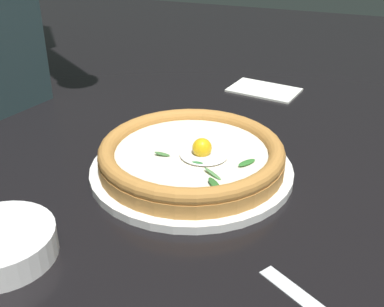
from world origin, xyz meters
TOP-DOWN VIEW (x-y plane):
  - ground_plane at (0.00, 0.00)m, footprint 2.40×2.40m
  - pizza_plate at (0.05, 0.00)m, footprint 0.30×0.30m
  - pizza at (0.05, 0.00)m, footprint 0.27×0.27m
  - side_bowl at (-0.09, -0.25)m, footprint 0.13×0.13m
  - folded_napkin at (0.08, 0.37)m, footprint 0.15×0.11m

SIDE VIEW (x-z plane):
  - ground_plane at x=0.00m, z-range -0.03..0.00m
  - folded_napkin at x=0.08m, z-range 0.00..0.01m
  - pizza_plate at x=0.05m, z-range 0.00..0.01m
  - side_bowl at x=-0.09m, z-range 0.00..0.03m
  - pizza at x=0.05m, z-range 0.01..0.06m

